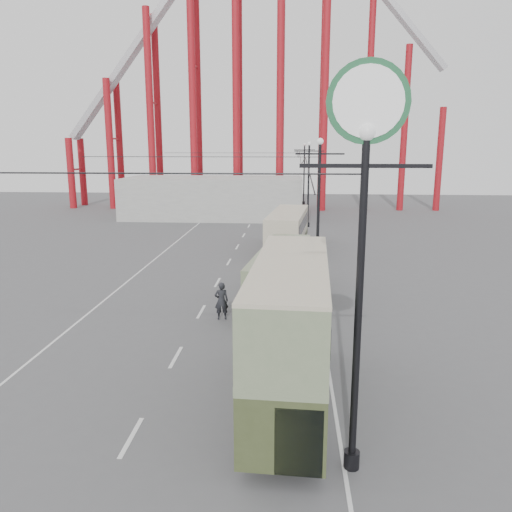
# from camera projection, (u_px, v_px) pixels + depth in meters

# --- Properties ---
(ground) EXTENTS (160.00, 160.00, 0.00)m
(ground) POSITION_uv_depth(u_px,v_px,m) (178.00, 406.00, 17.24)
(ground) COLOR #525254
(ground) RESTS_ON ground
(road_markings) EXTENTS (12.52, 120.00, 0.01)m
(road_markings) POSITION_uv_depth(u_px,v_px,m) (227.00, 269.00, 36.49)
(road_markings) COLOR silver
(road_markings) RESTS_ON ground
(lamp_post_near) EXTENTS (3.20, 0.44, 10.80)m
(lamp_post_near) POSITION_uv_depth(u_px,v_px,m) (364.00, 184.00, 12.23)
(lamp_post_near) COLOR black
(lamp_post_near) RESTS_ON ground
(lamp_post_mid) EXTENTS (3.20, 0.44, 9.32)m
(lamp_post_mid) POSITION_uv_depth(u_px,v_px,m) (318.00, 209.00, 33.38)
(lamp_post_mid) COLOR black
(lamp_post_mid) RESTS_ON ground
(lamp_post_far) EXTENTS (3.20, 0.44, 9.32)m
(lamp_post_far) POSITION_uv_depth(u_px,v_px,m) (308.00, 185.00, 54.81)
(lamp_post_far) COLOR black
(lamp_post_far) RESTS_ON ground
(lamp_post_distant) EXTENTS (3.20, 0.44, 9.32)m
(lamp_post_distant) POSITION_uv_depth(u_px,v_px,m) (304.00, 174.00, 76.24)
(lamp_post_distant) COLOR black
(lamp_post_distant) RESTS_ON ground
(roller_coaster) EXTENTS (52.95, 5.00, 55.48)m
(roller_coaster) POSITION_uv_depth(u_px,v_px,m) (248.00, 40.00, 67.92)
(roller_coaster) COLOR maroon
(roller_coaster) RESTS_ON ground
(fairground_shed) EXTENTS (22.00, 10.00, 5.00)m
(fairground_shed) POSITION_uv_depth(u_px,v_px,m) (214.00, 197.00, 62.91)
(fairground_shed) COLOR #9A9A95
(fairground_shed) RESTS_ON ground
(double_decker_bus) EXTENTS (2.82, 9.55, 5.08)m
(double_decker_bus) POSITION_uv_depth(u_px,v_px,m) (290.00, 325.00, 16.86)
(double_decker_bus) COLOR #394324
(double_decker_bus) RESTS_ON ground
(single_decker_green) EXTENTS (3.66, 10.81, 3.00)m
(single_decker_green) POSITION_uv_depth(u_px,v_px,m) (281.00, 272.00, 28.74)
(single_decker_green) COLOR #6F805D
(single_decker_green) RESTS_ON ground
(single_decker_cream) EXTENTS (3.72, 10.96, 3.34)m
(single_decker_cream) POSITION_uv_depth(u_px,v_px,m) (288.00, 229.00, 42.84)
(single_decker_cream) COLOR #C0B69A
(single_decker_cream) RESTS_ON ground
(pedestrian) EXTENTS (0.81, 0.63, 1.98)m
(pedestrian) POSITION_uv_depth(u_px,v_px,m) (221.00, 301.00, 25.69)
(pedestrian) COLOR black
(pedestrian) RESTS_ON ground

